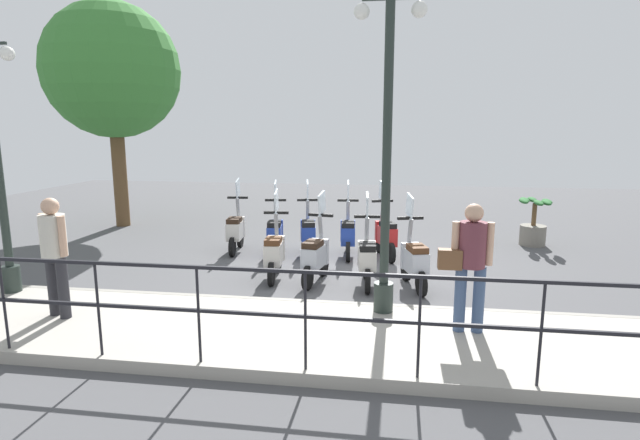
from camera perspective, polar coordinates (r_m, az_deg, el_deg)
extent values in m
plane|color=#4C4C4F|center=(9.35, 2.87, -5.73)|extent=(28.00, 28.00, 0.00)
cube|color=#A39E93|center=(6.34, -0.03, -13.17)|extent=(2.20, 20.00, 0.15)
cube|color=gray|center=(7.30, 1.20, -9.88)|extent=(0.10, 20.00, 0.15)
cube|color=black|center=(5.02, -1.72, -5.94)|extent=(0.04, 16.00, 0.04)
cube|color=black|center=(5.17, -1.69, -10.97)|extent=(0.04, 16.00, 0.04)
cylinder|color=black|center=(5.32, 23.94, -11.91)|extent=(0.03, 0.03, 1.05)
cylinder|color=black|center=(5.13, 11.27, -12.00)|extent=(0.03, 0.03, 1.05)
cylinder|color=black|center=(5.19, -1.68, -11.51)|extent=(0.03, 0.03, 1.05)
cylinder|color=black|center=(5.50, -13.70, -10.53)|extent=(0.03, 0.03, 1.05)
cylinder|color=black|center=(6.01, -24.00, -9.33)|extent=(0.03, 0.03, 1.05)
cylinder|color=black|center=(6.68, -32.40, -8.12)|extent=(0.03, 0.03, 1.05)
cylinder|color=#232D28|center=(6.92, 7.25, -8.71)|extent=(0.26, 0.26, 0.40)
cylinder|color=#232D28|center=(6.54, 7.65, 7.51)|extent=(0.12, 0.12, 4.27)
sphere|color=white|center=(6.69, 11.29, 22.53)|extent=(0.20, 0.20, 0.20)
sphere|color=white|center=(6.70, 4.80, 22.67)|extent=(0.20, 0.20, 0.20)
cylinder|color=#232D28|center=(8.98, -31.80, -5.72)|extent=(0.26, 0.26, 0.40)
sphere|color=white|center=(8.52, -32.15, 15.81)|extent=(0.20, 0.20, 0.20)
cylinder|color=#384C70|center=(6.43, 17.67, -8.67)|extent=(0.14, 0.14, 0.82)
cylinder|color=#384C70|center=(6.40, 15.70, -8.67)|extent=(0.14, 0.14, 0.82)
cylinder|color=brown|center=(6.23, 17.02, -2.71)|extent=(0.32, 0.32, 0.55)
sphere|color=tan|center=(6.16, 17.21, 0.78)|extent=(0.22, 0.22, 0.22)
cylinder|color=tan|center=(6.26, 18.84, -2.61)|extent=(0.09, 0.09, 0.52)
cylinder|color=tan|center=(6.20, 15.20, -2.54)|extent=(0.09, 0.09, 0.52)
cube|color=brown|center=(6.19, 14.62, -4.34)|extent=(0.14, 0.28, 0.24)
cylinder|color=#28282D|center=(7.56, -28.21, -6.59)|extent=(0.14, 0.14, 0.82)
cylinder|color=#28282D|center=(7.38, -27.28, -6.90)|extent=(0.14, 0.14, 0.82)
cylinder|color=beige|center=(7.31, -28.21, -1.59)|extent=(0.41, 0.41, 0.55)
sphere|color=tan|center=(7.24, -28.48, 1.39)|extent=(0.22, 0.22, 0.22)
cylinder|color=tan|center=(7.47, -29.05, -1.31)|extent=(0.09, 0.09, 0.52)
cylinder|color=tan|center=(7.14, -27.35, -1.66)|extent=(0.09, 0.09, 0.52)
cylinder|color=brown|center=(14.32, -21.90, 4.85)|extent=(0.36, 0.36, 2.76)
sphere|color=#387A33|center=(14.34, -22.66, 15.51)|extent=(3.43, 3.43, 3.43)
cylinder|color=slate|center=(12.21, 23.12, -1.61)|extent=(0.56, 0.56, 0.45)
cylinder|color=brown|center=(12.13, 23.28, 0.58)|extent=(0.10, 0.10, 0.50)
ellipsoid|color=#235B28|center=(12.32, 23.10, 2.16)|extent=(0.56, 0.16, 0.10)
ellipsoid|color=#235B28|center=(11.85, 23.69, 1.80)|extent=(0.56, 0.16, 0.10)
ellipsoid|color=#235B28|center=(12.02, 22.24, 2.03)|extent=(0.56, 0.16, 0.10)
ellipsoid|color=#235B28|center=(12.15, 24.53, 1.94)|extent=(0.56, 0.16, 0.10)
ellipsoid|color=#235B28|center=(12.21, 22.36, 2.14)|extent=(0.56, 0.16, 0.10)
ellipsoid|color=#235B28|center=(11.96, 24.44, 1.82)|extent=(0.56, 0.16, 0.10)
cylinder|color=black|center=(8.81, 9.80, -5.57)|extent=(0.41, 0.18, 0.40)
cylinder|color=black|center=(8.05, 11.50, -7.18)|extent=(0.41, 0.18, 0.40)
cube|color=#B7BCC6|center=(8.27, 10.85, -4.65)|extent=(0.65, 0.43, 0.36)
cube|color=#B7BCC6|center=(8.53, 10.27, -4.02)|extent=(0.20, 0.32, 0.44)
cube|color=#4C2D19|center=(8.15, 11.06, -3.22)|extent=(0.45, 0.36, 0.10)
cylinder|color=gray|center=(8.51, 10.23, -1.60)|extent=(0.19, 0.12, 0.55)
cube|color=black|center=(8.45, 10.29, 0.22)|extent=(0.17, 0.44, 0.05)
cube|color=silver|center=(8.48, 10.21, 1.62)|extent=(0.38, 0.13, 0.42)
cylinder|color=black|center=(8.85, 5.26, -5.37)|extent=(0.41, 0.12, 0.40)
cylinder|color=black|center=(8.06, 5.46, -6.99)|extent=(0.41, 0.12, 0.40)
cube|color=beige|center=(8.30, 5.41, -4.46)|extent=(0.62, 0.33, 0.36)
cube|color=beige|center=(8.57, 5.34, -3.83)|extent=(0.15, 0.31, 0.44)
cube|color=black|center=(8.17, 5.46, -3.03)|extent=(0.42, 0.30, 0.10)
cylinder|color=gray|center=(8.55, 5.37, -1.42)|extent=(0.19, 0.09, 0.55)
cube|color=black|center=(8.50, 5.40, 0.39)|extent=(0.10, 0.44, 0.05)
cube|color=silver|center=(8.52, 5.41, 1.79)|extent=(0.39, 0.06, 0.42)
cylinder|color=black|center=(8.95, 0.38, -5.14)|extent=(0.41, 0.15, 0.40)
cylinder|color=black|center=(8.20, -1.43, -6.63)|extent=(0.41, 0.15, 0.40)
cube|color=#B7BCC6|center=(8.42, -0.67, -4.18)|extent=(0.64, 0.38, 0.36)
cube|color=#B7BCC6|center=(8.68, -0.04, -3.59)|extent=(0.17, 0.32, 0.44)
cube|color=black|center=(8.30, -0.84, -2.77)|extent=(0.44, 0.33, 0.10)
cylinder|color=gray|center=(8.66, 0.08, -1.22)|extent=(0.19, 0.10, 0.55)
cube|color=black|center=(8.60, 0.08, 0.57)|extent=(0.14, 0.44, 0.05)
cube|color=silver|center=(8.63, 0.21, 1.94)|extent=(0.39, 0.10, 0.42)
cylinder|color=black|center=(9.23, -4.80, -4.69)|extent=(0.41, 0.12, 0.40)
cylinder|color=black|center=(8.44, -5.58, -6.17)|extent=(0.41, 0.12, 0.40)
cube|color=beige|center=(8.68, -5.28, -3.77)|extent=(0.62, 0.33, 0.36)
cube|color=beige|center=(8.96, -5.02, -3.19)|extent=(0.15, 0.31, 0.44)
cube|color=#4C2D19|center=(8.56, -5.38, -2.40)|extent=(0.42, 0.30, 0.10)
cylinder|color=gray|center=(8.94, -5.00, -0.89)|extent=(0.19, 0.09, 0.55)
cube|color=black|center=(8.89, -5.03, 0.85)|extent=(0.10, 0.44, 0.05)
cube|color=silver|center=(8.91, -4.99, 2.18)|extent=(0.39, 0.07, 0.42)
cylinder|color=black|center=(10.65, 6.81, -2.66)|extent=(0.41, 0.20, 0.40)
cylinder|color=black|center=(9.88, 8.12, -3.74)|extent=(0.41, 0.20, 0.40)
cube|color=#B21E1E|center=(10.12, 7.61, -1.75)|extent=(0.66, 0.45, 0.36)
cube|color=#B21E1E|center=(10.39, 7.16, -1.31)|extent=(0.20, 0.32, 0.44)
cube|color=black|center=(10.01, 7.76, -0.55)|extent=(0.46, 0.37, 0.10)
cylinder|color=gray|center=(10.38, 7.12, 0.68)|extent=(0.20, 0.12, 0.55)
cube|color=black|center=(10.33, 7.15, 2.18)|extent=(0.19, 0.44, 0.05)
cube|color=silver|center=(10.36, 7.08, 3.32)|extent=(0.38, 0.14, 0.42)
cylinder|color=black|center=(10.68, 3.17, -2.56)|extent=(0.41, 0.12, 0.40)
cylinder|color=black|center=(9.87, 3.19, -3.66)|extent=(0.41, 0.12, 0.40)
cube|color=navy|center=(10.13, 3.20, -1.66)|extent=(0.62, 0.34, 0.36)
cube|color=navy|center=(10.41, 3.19, -1.22)|extent=(0.15, 0.31, 0.44)
cube|color=black|center=(10.01, 3.22, -0.46)|extent=(0.42, 0.30, 0.10)
cylinder|color=gray|center=(10.40, 3.21, 0.77)|extent=(0.19, 0.09, 0.55)
cube|color=black|center=(10.35, 3.23, 2.26)|extent=(0.10, 0.44, 0.05)
cube|color=silver|center=(10.39, 3.24, 3.40)|extent=(0.39, 0.07, 0.42)
cylinder|color=black|center=(10.72, -1.42, -2.50)|extent=(0.41, 0.16, 0.40)
cylinder|color=black|center=(9.91, -1.30, -3.58)|extent=(0.41, 0.16, 0.40)
cube|color=navy|center=(10.17, -1.36, -1.60)|extent=(0.64, 0.39, 0.36)
cube|color=navy|center=(10.45, -1.40, -1.16)|extent=(0.18, 0.32, 0.44)
cube|color=black|center=(10.05, -1.35, -0.40)|extent=(0.44, 0.33, 0.10)
cylinder|color=gray|center=(10.44, -1.42, 0.82)|extent=(0.19, 0.10, 0.55)
cube|color=black|center=(10.40, -1.43, 2.31)|extent=(0.15, 0.44, 0.05)
cube|color=silver|center=(10.43, -1.44, 3.45)|extent=(0.39, 0.11, 0.42)
cylinder|color=black|center=(10.74, -4.96, -2.51)|extent=(0.41, 0.14, 0.40)
cylinder|color=black|center=(9.93, -5.32, -3.60)|extent=(0.41, 0.14, 0.40)
cube|color=navy|center=(10.19, -5.19, -1.61)|extent=(0.64, 0.37, 0.36)
cube|color=navy|center=(10.47, -5.07, -1.17)|extent=(0.17, 0.32, 0.44)
cube|color=black|center=(10.07, -5.25, -0.42)|extent=(0.44, 0.32, 0.10)
cylinder|color=gray|center=(10.46, -5.08, 0.80)|extent=(0.19, 0.10, 0.55)
cube|color=black|center=(10.42, -5.10, 2.29)|extent=(0.13, 0.44, 0.05)
cube|color=silver|center=(10.45, -5.09, 3.42)|extent=(0.39, 0.09, 0.42)
cylinder|color=black|center=(11.20, -9.10, -2.06)|extent=(0.41, 0.12, 0.40)
cylinder|color=black|center=(10.41, -9.99, -3.06)|extent=(0.41, 0.12, 0.40)
cube|color=beige|center=(10.66, -9.67, -1.18)|extent=(0.63, 0.34, 0.36)
cube|color=beige|center=(10.94, -9.36, -0.76)|extent=(0.15, 0.31, 0.44)
cube|color=black|center=(10.55, -9.78, -0.03)|extent=(0.43, 0.30, 0.10)
cylinder|color=gray|center=(10.93, -9.35, 1.12)|extent=(0.19, 0.09, 0.55)
cube|color=black|center=(10.89, -9.39, 2.55)|extent=(0.11, 0.44, 0.05)
cube|color=silver|center=(10.92, -9.36, 3.63)|extent=(0.39, 0.07, 0.42)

